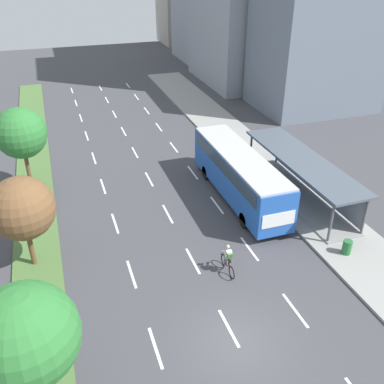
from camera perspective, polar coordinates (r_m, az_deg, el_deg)
name	(u,v)px	position (r m, az deg, el deg)	size (l,w,h in m)	color
ground_plane	(236,342)	(20.37, 5.89, -19.23)	(140.00, 140.00, 0.00)	#424247
median_strip	(34,174)	(35.47, -20.30, 2.30)	(2.60, 52.00, 0.12)	#4C7038
sidewalk_right	(241,145)	(38.59, 6.48, 6.28)	(4.50, 52.00, 0.15)	gray
lane_divider_left	(98,171)	(34.57, -12.39, 2.71)	(0.14, 48.87, 0.01)	white
lane_divider_center	(142,165)	(35.01, -6.72, 3.59)	(0.14, 48.87, 0.01)	white
lane_divider_right	(183,159)	(35.79, -1.25, 4.40)	(0.14, 48.87, 0.01)	white
bus_shelter	(304,174)	(30.35, 14.72, 2.39)	(2.90, 11.59, 2.86)	gray
bus	(239,171)	(29.37, 6.28, 2.74)	(2.54, 11.29, 3.37)	#2356B2
cyclist	(228,260)	(23.26, 4.81, -9.02)	(0.46, 1.82, 1.71)	black
median_tree_nearest	(25,336)	(16.42, -21.35, -17.48)	(3.83, 3.83, 5.60)	brown
median_tree_second	(22,209)	(23.65, -21.69, -2.06)	(3.39, 3.39, 5.27)	brown
median_tree_third	(21,133)	(31.46, -21.86, 7.27)	(3.51, 3.51, 6.05)	brown
trash_bin	(347,247)	(25.97, 19.94, -6.91)	(0.52, 0.52, 0.85)	#286B38
building_near_right	(317,46)	(48.71, 16.28, 18.12)	(11.91, 9.12, 12.86)	slate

